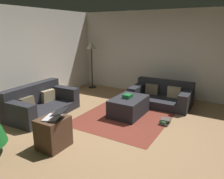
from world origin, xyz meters
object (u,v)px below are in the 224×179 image
(couch_right, at_px, (162,95))
(book_stack, at_px, (165,122))
(gift_box, at_px, (127,96))
(couch_left, at_px, (40,103))
(laptop, at_px, (55,115))
(tv_remote, at_px, (125,97))
(corner_lamp, at_px, (91,49))
(ottoman, at_px, (129,106))
(side_table, at_px, (53,133))

(couch_right, relative_size, book_stack, 5.50)
(gift_box, bearing_deg, couch_right, -21.08)
(couch_left, relative_size, couch_right, 1.09)
(couch_left, bearing_deg, book_stack, 106.37)
(laptop, bearing_deg, tv_remote, -9.13)
(tv_remote, distance_m, laptop, 2.04)
(corner_lamp, bearing_deg, ottoman, -125.91)
(gift_box, distance_m, tv_remote, 0.07)
(tv_remote, bearing_deg, gift_box, -72.68)
(tv_remote, xyz_separation_m, laptop, (-2.01, 0.32, 0.17))
(ottoman, xyz_separation_m, laptop, (-2.02, 0.42, 0.40))
(couch_right, height_order, gift_box, couch_right)
(couch_left, xyz_separation_m, book_stack, (1.00, -2.86, -0.22))
(couch_right, height_order, corner_lamp, corner_lamp)
(couch_right, height_order, ottoman, couch_right)
(couch_left, height_order, couch_right, couch_left)
(ottoman, height_order, book_stack, ottoman)
(book_stack, bearing_deg, laptop, 145.08)
(gift_box, bearing_deg, couch_left, 119.11)
(couch_right, distance_m, gift_box, 1.32)
(gift_box, distance_m, corner_lamp, 2.94)
(book_stack, bearing_deg, corner_lamp, 61.93)
(couch_left, height_order, gift_box, couch_left)
(couch_left, height_order, ottoman, couch_left)
(couch_left, height_order, laptop, laptop)
(laptop, bearing_deg, corner_lamp, 26.86)
(corner_lamp, bearing_deg, gift_box, -126.52)
(couch_right, xyz_separation_m, ottoman, (-1.20, 0.44, -0.03))
(couch_right, relative_size, tv_remote, 10.10)
(gift_box, relative_size, tv_remote, 1.30)
(gift_box, xyz_separation_m, tv_remote, (0.01, 0.07, -0.03))
(laptop, bearing_deg, side_table, 110.75)
(couch_right, distance_m, ottoman, 1.28)
(gift_box, xyz_separation_m, side_table, (-2.02, 0.44, -0.20))
(gift_box, xyz_separation_m, corner_lamp, (1.66, 2.25, 0.90))
(corner_lamp, bearing_deg, book_stack, -118.07)
(couch_left, relative_size, side_table, 3.17)
(tv_remote, distance_m, side_table, 2.07)
(laptop, bearing_deg, book_stack, -34.92)
(gift_box, xyz_separation_m, laptop, (-2.00, 0.39, 0.13))
(tv_remote, relative_size, corner_lamp, 0.10)
(couch_right, relative_size, laptop, 3.33)
(gift_box, height_order, side_table, side_table)
(laptop, bearing_deg, ottoman, -11.72)
(couch_left, distance_m, ottoman, 2.19)
(side_table, height_order, corner_lamp, corner_lamp)
(side_table, distance_m, laptop, 0.34)
(gift_box, distance_m, laptop, 2.04)
(gift_box, height_order, tv_remote, gift_box)
(couch_left, xyz_separation_m, ottoman, (1.06, -1.91, -0.06))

